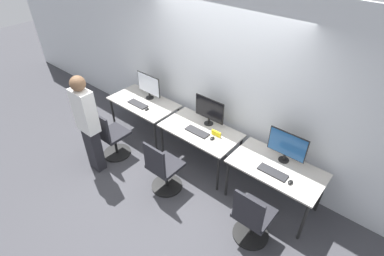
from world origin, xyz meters
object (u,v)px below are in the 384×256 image
(monitor_left, at_px, (149,85))
(person_left, at_px, (87,122))
(office_chair_left, at_px, (112,138))
(mouse_left, at_px, (147,109))
(keyboard_right, at_px, (273,172))
(keyboard_center, at_px, (197,132))
(office_chair_right, at_px, (252,219))
(monitor_center, at_px, (209,110))
(mouse_center, at_px, (212,138))
(keyboard_left, at_px, (138,104))
(office_chair_center, at_px, (163,171))
(monitor_right, at_px, (287,146))
(mouse_right, at_px, (290,182))

(monitor_left, height_order, person_left, person_left)
(monitor_left, relative_size, office_chair_left, 0.59)
(mouse_left, relative_size, keyboard_right, 0.23)
(keyboard_center, xyz_separation_m, office_chair_right, (1.40, -0.63, -0.34))
(monitor_center, bearing_deg, mouse_center, -44.93)
(keyboard_left, height_order, office_chair_center, office_chair_center)
(monitor_right, bearing_deg, monitor_center, 178.97)
(office_chair_center, height_order, mouse_right, office_chair_center)
(monitor_left, height_order, office_chair_left, monitor_left)
(mouse_left, bearing_deg, monitor_right, 8.03)
(keyboard_left, xyz_separation_m, mouse_right, (2.91, -0.02, 0.01))
(office_chair_center, height_order, keyboard_right, office_chair_center)
(office_chair_left, relative_size, office_chair_right, 1.00)
(monitor_center, xyz_separation_m, mouse_center, (0.29, -0.28, -0.24))
(mouse_left, xyz_separation_m, person_left, (-0.17, -1.03, 0.20))
(person_left, relative_size, mouse_right, 18.78)
(mouse_right, bearing_deg, mouse_left, 179.92)
(keyboard_left, xyz_separation_m, monitor_center, (1.32, 0.35, 0.25))
(keyboard_right, relative_size, mouse_right, 4.44)
(person_left, height_order, mouse_right, person_left)
(keyboard_right, height_order, office_chair_right, office_chair_right)
(monitor_right, xyz_separation_m, keyboard_right, (-0.00, -0.32, -0.25))
(keyboard_left, distance_m, keyboard_right, 2.65)
(keyboard_right, bearing_deg, mouse_center, 176.81)
(mouse_left, bearing_deg, monitor_center, 18.64)
(monitor_right, distance_m, office_chair_right, 1.08)
(office_chair_left, distance_m, monitor_right, 2.85)
(keyboard_center, bearing_deg, monitor_center, 90.00)
(mouse_right, xyz_separation_m, office_chair_right, (-0.19, -0.56, -0.34))
(keyboard_left, xyz_separation_m, monitor_right, (2.65, 0.32, 0.25))
(monitor_center, bearing_deg, mouse_left, -161.36)
(office_chair_right, bearing_deg, mouse_center, 150.11)
(office_chair_center, distance_m, office_chair_right, 1.46)
(mouse_right, bearing_deg, office_chair_right, -108.40)
(monitor_left, xyz_separation_m, monitor_right, (2.65, 0.03, 0.00))
(keyboard_left, distance_m, keyboard_center, 1.33)
(mouse_left, distance_m, person_left, 1.06)
(keyboard_center, relative_size, office_chair_center, 0.44)
(mouse_center, relative_size, monitor_right, 0.17)
(monitor_left, distance_m, mouse_center, 1.65)
(monitor_left, relative_size, keyboard_left, 1.35)
(keyboard_center, bearing_deg, mouse_left, -176.60)
(mouse_left, bearing_deg, mouse_right, -0.08)
(monitor_left, relative_size, mouse_center, 5.99)
(person_left, bearing_deg, office_chair_left, 94.94)
(keyboard_right, distance_m, mouse_right, 0.26)
(monitor_center, distance_m, mouse_center, 0.47)
(mouse_right, height_order, office_chair_right, office_chair_right)
(monitor_center, height_order, office_chair_right, monitor_center)
(monitor_center, distance_m, keyboard_right, 1.39)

